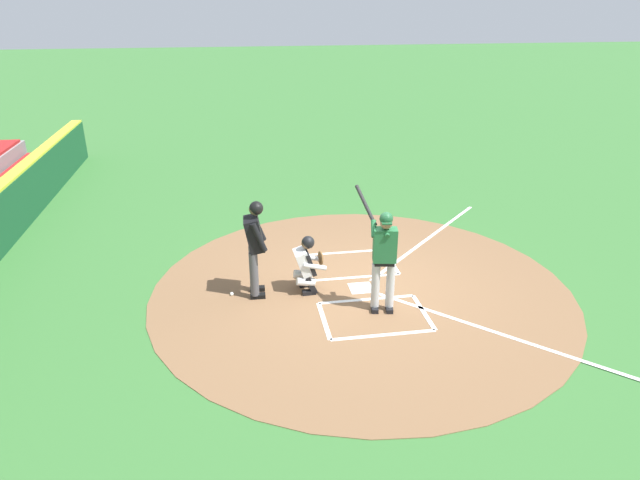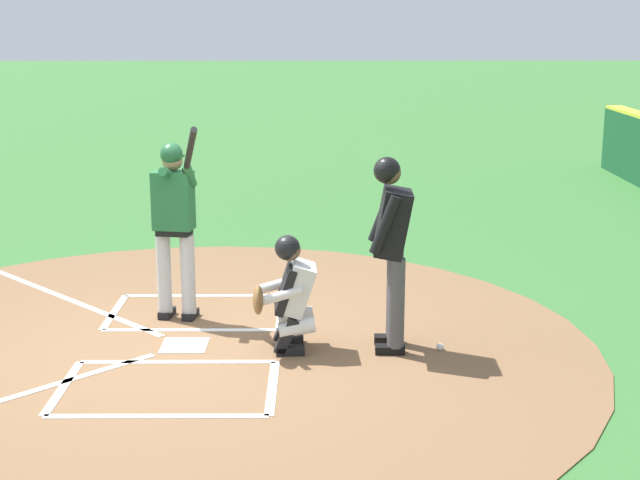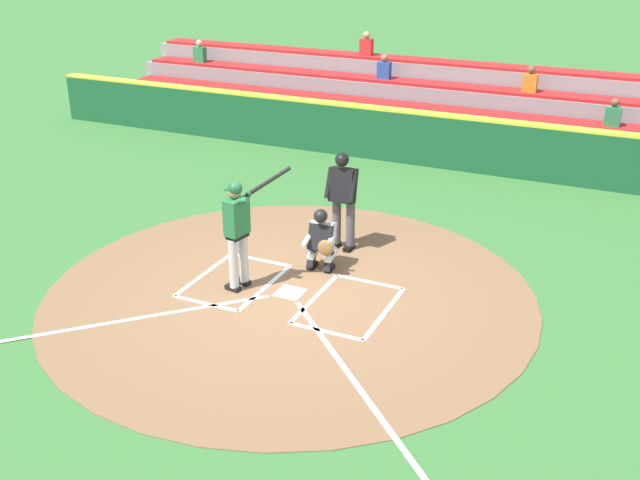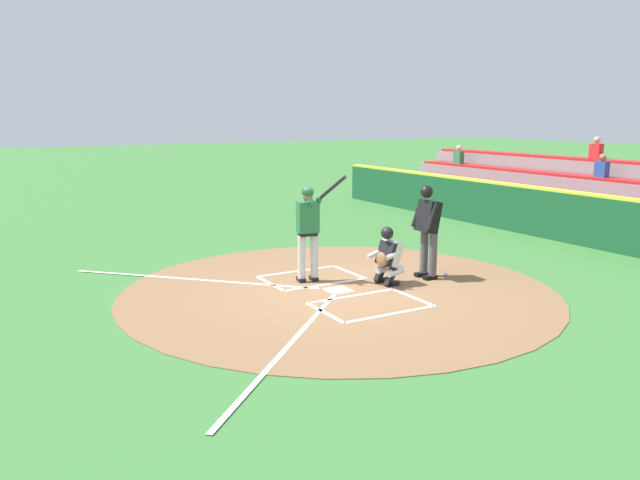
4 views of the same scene
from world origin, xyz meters
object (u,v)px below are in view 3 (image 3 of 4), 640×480
object	(u,v)px
batter	(238,227)
plate_umpire	(343,194)
catcher	(322,239)
baseball	(354,238)

from	to	relation	value
batter	plate_umpire	bearing A→B (deg)	-112.75
catcher	baseball	size ratio (longest dim) A/B	15.27
plate_umpire	batter	bearing A→B (deg)	67.25
catcher	plate_umpire	xyz separation A→B (m)	(0.02, -0.96, 0.49)
plate_umpire	baseball	world-z (taller)	plate_umpire
batter	plate_umpire	distance (m)	2.35
batter	plate_umpire	world-z (taller)	batter
batter	baseball	bearing A→B (deg)	-109.72
plate_umpire	baseball	xyz separation A→B (m)	(-0.04, -0.48, -1.04)
batter	catcher	size ratio (longest dim) A/B	1.88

